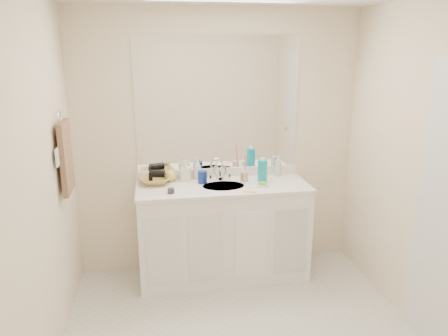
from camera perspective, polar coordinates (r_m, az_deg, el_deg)
wall_back at (r=4.03m, az=-0.78°, el=3.29°), size 2.60×0.02×2.40m
wall_front at (r=1.67m, az=13.94°, el=-16.13°), size 2.60×0.02×2.40m
wall_left at (r=2.81m, az=-23.44°, el=-3.58°), size 0.02×2.60×2.40m
wall_right at (r=3.33m, az=25.76°, el=-0.97°), size 0.02×2.60×2.40m
vanity_cabinet at (r=4.01m, az=-0.12°, el=-8.43°), size 1.50×0.55×0.85m
countertop at (r=3.85m, az=-0.13°, el=-2.45°), size 1.52×0.57×0.03m
backsplash at (r=4.08m, az=-0.74°, el=-0.60°), size 1.52×0.03×0.08m
sink_basin at (r=3.83m, az=-0.08°, el=-2.50°), size 0.37×0.37×0.02m
faucet at (r=3.98m, az=-0.51°, el=-0.79°), size 0.02×0.02×0.11m
mirror at (r=3.96m, az=-0.79°, el=8.37°), size 1.48×0.01×1.20m
blue_mug at (r=3.90m, az=-2.84°, el=-1.16°), size 0.10×0.10×0.11m
tan_cup at (r=3.94m, az=2.66°, el=-1.14°), size 0.09×0.09×0.09m
toothbrush at (r=3.91m, az=2.83°, el=0.32°), size 0.02×0.04×0.20m
mouthwash_bottle at (r=3.93m, az=5.04°, el=-0.38°), size 0.10×0.10×0.20m
clear_pump_bottle at (r=4.13m, az=7.06°, el=0.00°), size 0.06×0.06×0.15m
soap_dish at (r=3.84m, az=5.00°, el=-2.25°), size 0.12×0.10×0.01m
green_soap at (r=3.83m, az=5.00°, el=-2.00°), size 0.07×0.05×0.02m
orange_comb at (r=3.67m, az=3.48°, el=-3.14°), size 0.11×0.06×0.00m
dark_jar at (r=3.66m, az=-6.93°, el=-2.95°), size 0.06×0.06×0.04m
soap_bottle_white at (r=4.00m, az=-3.48°, el=-0.23°), size 0.08×0.08×0.18m
soap_bottle_cream at (r=3.96m, az=-5.04°, el=-0.33°), size 0.10×0.11×0.19m
soap_bottle_yellow at (r=3.97m, az=-7.09°, el=-0.68°), size 0.13×0.13×0.15m
wicker_basket at (r=3.93m, az=-8.97°, el=-1.55°), size 0.28×0.28×0.07m
hair_dryer at (r=3.91m, az=-8.71°, el=-0.75°), size 0.15×0.10×0.07m
towel_ring at (r=3.46m, az=-20.72°, el=6.13°), size 0.01×0.11×0.11m
hand_towel at (r=3.52m, az=-19.93°, el=1.33°), size 0.04×0.32×0.55m
switch_plate at (r=3.32m, az=-20.95°, el=1.31°), size 0.01×0.08×0.13m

